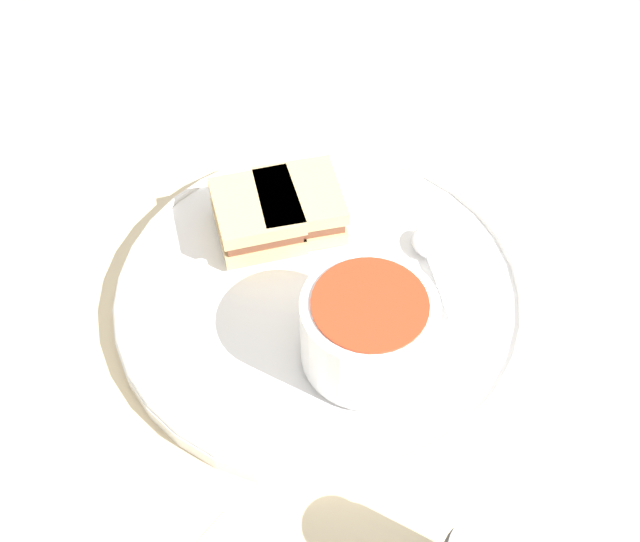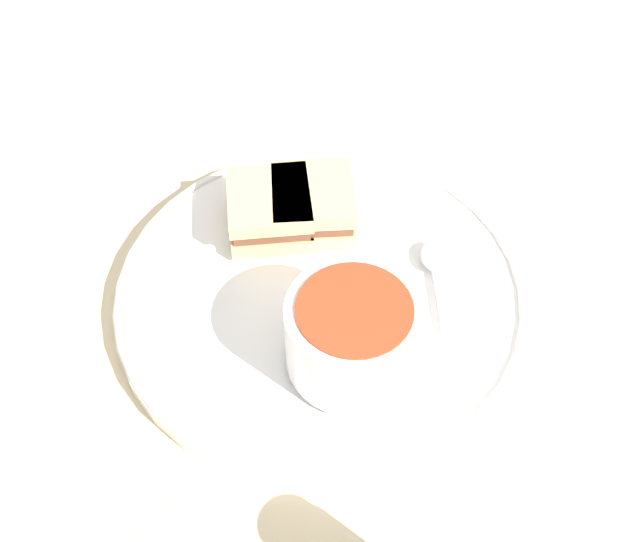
# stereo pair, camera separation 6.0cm
# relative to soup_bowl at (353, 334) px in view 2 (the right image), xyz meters

# --- Properties ---
(ground_plane) EXTENTS (2.40, 2.40, 0.00)m
(ground_plane) POSITION_rel_soup_bowl_xyz_m (-0.07, 0.02, -0.05)
(ground_plane) COLOR beige
(plate) EXTENTS (0.34, 0.34, 0.02)m
(plate) POSITION_rel_soup_bowl_xyz_m (-0.07, 0.02, -0.04)
(plate) COLOR white
(plate) RESTS_ON ground_plane
(soup_bowl) EXTENTS (0.10, 0.10, 0.06)m
(soup_bowl) POSITION_rel_soup_bowl_xyz_m (0.00, 0.00, 0.00)
(soup_bowl) COLOR white
(soup_bowl) RESTS_ON plate
(spoon) EXTENTS (0.09, 0.06, 0.01)m
(spoon) POSITION_rel_soup_bowl_xyz_m (-0.04, 0.11, -0.03)
(spoon) COLOR silver
(spoon) RESTS_ON plate
(sandwich_half_near) EXTENTS (0.10, 0.10, 0.04)m
(sandwich_half_near) POSITION_rel_soup_bowl_xyz_m (-0.14, 0.05, -0.01)
(sandwich_half_near) COLOR #DBBC7F
(sandwich_half_near) RESTS_ON plate
(sandwich_half_far) EXTENTS (0.10, 0.10, 0.04)m
(sandwich_half_far) POSITION_rel_soup_bowl_xyz_m (-0.15, 0.02, -0.01)
(sandwich_half_far) COLOR #DBBC7F
(sandwich_half_far) RESTS_ON plate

